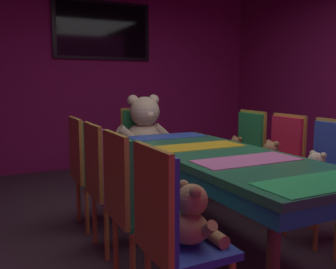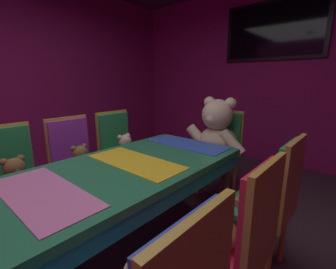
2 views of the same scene
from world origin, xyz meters
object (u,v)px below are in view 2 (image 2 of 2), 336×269
at_px(chair_left_2, 73,157).
at_px(chair_left_3, 117,146).
at_px(banquet_table, 97,188).
at_px(throne_chair, 223,143).
at_px(teddy_left_2, 81,162).
at_px(chair_right_3, 277,194).
at_px(chair_left_1, 10,173).
at_px(teddy_left_3, 126,149).
at_px(king_teddy_bear, 216,133).
at_px(teddy_right_2, 219,225).
at_px(wall_tv, 273,31).
at_px(teddy_left_1, 16,179).
at_px(teddy_right_3, 255,191).
at_px(chair_right_2, 245,234).

relative_size(chair_left_2, chair_left_3, 1.00).
distance_m(banquet_table, throne_chair, 1.69).
xyz_separation_m(teddy_left_2, throne_chair, (0.72, 1.41, 0.01)).
height_order(chair_right_3, throne_chair, same).
relative_size(chair_left_1, teddy_left_3, 3.17).
distance_m(chair_left_2, king_teddy_bear, 1.52).
distance_m(chair_left_1, chair_right_3, 2.02).
distance_m(throne_chair, king_teddy_bear, 0.23).
bearing_deg(teddy_right_2, teddy_left_2, -0.91).
bearing_deg(chair_left_1, chair_left_3, 90.33).
xyz_separation_m(throne_chair, wall_tv, (0.00, 1.42, 1.45)).
bearing_deg(wall_tv, throne_chair, -90.00).
bearing_deg(king_teddy_bear, teddy_left_1, -22.07).
bearing_deg(teddy_left_3, teddy_right_2, -20.86).
distance_m(teddy_left_2, chair_right_3, 1.67).
height_order(throne_chair, wall_tv, wall_tv).
bearing_deg(teddy_left_2, teddy_left_3, 90.88).
xyz_separation_m(teddy_right_3, throne_chair, (-0.73, 0.91, 0.03)).
bearing_deg(banquet_table, teddy_left_2, 158.74).
distance_m(teddy_left_2, king_teddy_bear, 1.44).
height_order(teddy_left_1, wall_tv, wall_tv).
xyz_separation_m(banquet_table, teddy_left_1, (-0.72, -0.25, -0.06)).
distance_m(chair_left_3, throne_chair, 1.23).
distance_m(teddy_right_3, wall_tv, 2.85).
bearing_deg(teddy_right_2, king_teddy_bear, -59.72).
xyz_separation_m(chair_right_2, throne_chair, (-0.88, 1.43, 0.00)).
bearing_deg(chair_left_1, chair_left_2, 89.74).
xyz_separation_m(chair_left_3, teddy_right_3, (1.60, -0.03, -0.03)).
height_order(teddy_right_2, chair_right_3, chair_right_3).
height_order(chair_left_3, chair_right_2, same).
relative_size(banquet_table, throne_chair, 2.33).
distance_m(teddy_left_1, chair_left_2, 0.55).
bearing_deg(teddy_right_2, banquet_table, 19.17).
distance_m(teddy_left_1, teddy_right_2, 1.54).
bearing_deg(banquet_table, chair_left_1, -163.59).
xyz_separation_m(chair_left_1, chair_left_2, (0.00, 0.53, 0.00)).
height_order(chair_left_1, wall_tv, wall_tv).
distance_m(teddy_left_1, king_teddy_bear, 1.92).
xyz_separation_m(chair_right_2, king_teddy_bear, (-0.88, 1.26, 0.16)).
height_order(king_teddy_bear, wall_tv, wall_tv).
bearing_deg(teddy_left_3, teddy_right_3, -1.20).
xyz_separation_m(teddy_left_3, teddy_right_3, (1.46, -0.03, -0.01)).
height_order(teddy_right_3, throne_chair, throne_chair).
height_order(chair_left_3, teddy_right_2, chair_left_3).
distance_m(teddy_right_3, throne_chair, 1.16).
distance_m(chair_left_2, chair_right_2, 1.74).
relative_size(banquet_table, chair_left_3, 2.33).
height_order(banquet_table, teddy_right_3, banquet_table).
height_order(teddy_left_2, teddy_right_3, teddy_left_2).
distance_m(chair_right_3, throne_chair, 1.26).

